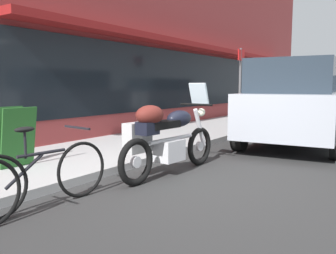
{
  "coord_description": "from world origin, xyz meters",
  "views": [
    {
      "loc": [
        -4.13,
        -2.49,
        1.36
      ],
      "look_at": [
        0.44,
        0.64,
        0.7
      ],
      "focal_mm": 37.28,
      "sensor_mm": 36.0,
      "label": 1
    }
  ],
  "objects_px": {
    "touring_motorcycle": "(165,136)",
    "parked_bicycle": "(42,175)",
    "parked_minivan": "(298,102)",
    "parking_sign_pole": "(240,81)",
    "sandwich_board_sign": "(15,137)"
  },
  "relations": [
    {
      "from": "touring_motorcycle",
      "to": "parked_bicycle",
      "type": "xyz_separation_m",
      "value": [
        -1.94,
        0.3,
        -0.23
      ]
    },
    {
      "from": "touring_motorcycle",
      "to": "parked_minivan",
      "type": "relative_size",
      "value": 0.47
    },
    {
      "from": "parked_bicycle",
      "to": "parked_minivan",
      "type": "relative_size",
      "value": 0.36
    },
    {
      "from": "parked_minivan",
      "to": "parking_sign_pole",
      "type": "height_order",
      "value": "parking_sign_pole"
    },
    {
      "from": "parked_bicycle",
      "to": "parked_minivan",
      "type": "height_order",
      "value": "parked_minivan"
    },
    {
      "from": "parked_bicycle",
      "to": "parking_sign_pole",
      "type": "relative_size",
      "value": 0.73
    },
    {
      "from": "touring_motorcycle",
      "to": "parking_sign_pole",
      "type": "height_order",
      "value": "parking_sign_pole"
    },
    {
      "from": "sandwich_board_sign",
      "to": "parking_sign_pole",
      "type": "relative_size",
      "value": 0.39
    },
    {
      "from": "touring_motorcycle",
      "to": "sandwich_board_sign",
      "type": "height_order",
      "value": "touring_motorcycle"
    },
    {
      "from": "sandwich_board_sign",
      "to": "parking_sign_pole",
      "type": "distance_m",
      "value": 6.96
    },
    {
      "from": "parked_minivan",
      "to": "sandwich_board_sign",
      "type": "relative_size",
      "value": 5.22
    },
    {
      "from": "parked_bicycle",
      "to": "parked_minivan",
      "type": "distance_m",
      "value": 6.14
    },
    {
      "from": "sandwich_board_sign",
      "to": "parking_sign_pole",
      "type": "bearing_deg",
      "value": -6.48
    },
    {
      "from": "touring_motorcycle",
      "to": "sandwich_board_sign",
      "type": "distance_m",
      "value": 2.3
    },
    {
      "from": "touring_motorcycle",
      "to": "parked_bicycle",
      "type": "bearing_deg",
      "value": 171.31
    }
  ]
}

